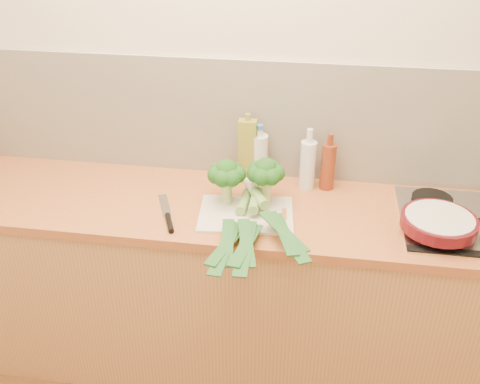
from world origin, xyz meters
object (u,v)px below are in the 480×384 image
object	(u,v)px
gas_hob	(475,221)
skillet	(440,222)
chefs_knife	(168,218)
chopping_board	(246,214)

from	to	relation	value
gas_hob	skillet	xyz separation A→B (m)	(-0.16, -0.11, 0.05)
chefs_knife	chopping_board	bearing A→B (deg)	-7.18
gas_hob	chopping_board	world-z (taller)	gas_hob
skillet	gas_hob	bearing A→B (deg)	21.45
chefs_knife	skillet	size ratio (longest dim) A/B	0.71
chefs_knife	skillet	world-z (taller)	skillet
chefs_knife	skillet	distance (m)	1.06
gas_hob	chefs_knife	distance (m)	1.23
chopping_board	skillet	distance (m)	0.75
skillet	chopping_board	bearing A→B (deg)	165.73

